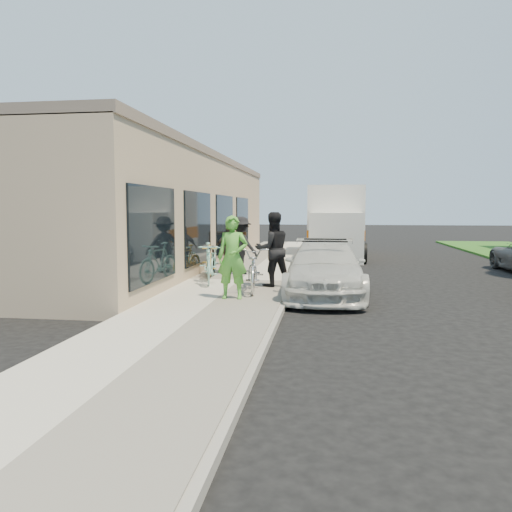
{
  "coord_description": "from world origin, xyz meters",
  "views": [
    {
      "loc": [
        0.51,
        -11.02,
        2.17
      ],
      "look_at": [
        -1.21,
        0.81,
        1.05
      ],
      "focal_mm": 35.0,
      "sensor_mm": 36.0,
      "label": 1
    }
  ],
  "objects": [
    {
      "name": "sedan_silver",
      "position": [
        0.52,
        5.73,
        0.57
      ],
      "size": [
        1.58,
        3.44,
        1.14
      ],
      "primitive_type": "imported",
      "rotation": [
        0.0,
        0.0,
        -0.07
      ],
      "color": "gray",
      "rests_on": "ground"
    },
    {
      "name": "cruiser_bike_b",
      "position": [
        -3.03,
        4.14,
        0.59
      ],
      "size": [
        0.87,
        1.76,
        0.88
      ],
      "primitive_type": "imported",
      "rotation": [
        0.0,
        0.0,
        0.17
      ],
      "color": "#87CAC1",
      "rests_on": "sidewalk"
    },
    {
      "name": "curb",
      "position": [
        -0.45,
        3.0,
        0.07
      ],
      "size": [
        0.12,
        34.0,
        0.13
      ],
      "primitive_type": "cube",
      "color": "gray",
      "rests_on": "ground"
    },
    {
      "name": "sidewalk",
      "position": [
        -2.0,
        3.0,
        0.07
      ],
      "size": [
        3.0,
        34.0,
        0.15
      ],
      "primitive_type": "cube",
      "color": "#B2ADA0",
      "rests_on": "ground"
    },
    {
      "name": "storefront",
      "position": [
        -5.24,
        7.99,
        2.12
      ],
      "size": [
        3.6,
        20.0,
        4.22
      ],
      "color": "tan",
      "rests_on": "ground"
    },
    {
      "name": "bystander_b",
      "position": [
        -2.71,
        4.85,
        0.9
      ],
      "size": [
        0.9,
        0.43,
        1.49
      ],
      "primitive_type": "imported",
      "rotation": [
        0.0,
        0.0,
        0.08
      ],
      "color": "brown",
      "rests_on": "sidewalk"
    },
    {
      "name": "sedan_white",
      "position": [
        0.43,
        1.54,
        0.69
      ],
      "size": [
        1.98,
        4.76,
        1.41
      ],
      "rotation": [
        0.0,
        0.0,
        0.01
      ],
      "color": "beige",
      "rests_on": "ground"
    },
    {
      "name": "man_standing",
      "position": [
        -0.94,
        1.95,
        1.13
      ],
      "size": [
        1.18,
        1.08,
        1.95
      ],
      "primitive_type": "imported",
      "rotation": [
        0.0,
        0.0,
        3.6
      ],
      "color": "black",
      "rests_on": "sidewalk"
    },
    {
      "name": "bike_rack",
      "position": [
        -2.96,
        3.49,
        0.71
      ],
      "size": [
        0.09,
        0.66,
        0.92
      ],
      "rotation": [
        0.0,
        0.0,
        0.04
      ],
      "color": "black",
      "rests_on": "sidewalk"
    },
    {
      "name": "moving_truck",
      "position": [
        0.83,
        12.33,
        1.43
      ],
      "size": [
        2.5,
        6.57,
        3.22
      ],
      "rotation": [
        0.0,
        0.0,
        -0.0
      ],
      "color": "white",
      "rests_on": "ground"
    },
    {
      "name": "tandem_bike",
      "position": [
        -1.32,
        1.16,
        0.7
      ],
      "size": [
        1.0,
        2.17,
        1.1
      ],
      "primitive_type": "imported",
      "rotation": [
        0.0,
        0.0,
        0.13
      ],
      "color": "silver",
      "rests_on": "sidewalk"
    },
    {
      "name": "cruiser_bike_a",
      "position": [
        -2.74,
        2.24,
        0.7
      ],
      "size": [
        0.96,
        1.91,
        1.1
      ],
      "primitive_type": "imported",
      "rotation": [
        0.0,
        0.0,
        0.25
      ],
      "color": "#87CAC1",
      "rests_on": "sidewalk"
    },
    {
      "name": "cruiser_bike_c",
      "position": [
        -3.1,
        3.8,
        0.61
      ],
      "size": [
        0.83,
        1.61,
        0.93
      ],
      "primitive_type": "imported",
      "rotation": [
        0.0,
        0.0,
        0.27
      ],
      "color": "yellow",
      "rests_on": "sidewalk"
    },
    {
      "name": "ground",
      "position": [
        0.0,
        0.0,
        0.0
      ],
      "size": [
        120.0,
        120.0,
        0.0
      ],
      "primitive_type": "plane",
      "color": "black",
      "rests_on": "ground"
    },
    {
      "name": "woman_rider",
      "position": [
        -1.63,
        -0.01,
        1.09
      ],
      "size": [
        0.71,
        0.48,
        1.89
      ],
      "primitive_type": "imported",
      "rotation": [
        0.0,
        0.0,
        0.04
      ],
      "color": "#4FA436",
      "rests_on": "sidewalk"
    },
    {
      "name": "bystander_a",
      "position": [
        -2.2,
        4.31,
        1.05
      ],
      "size": [
        1.34,
        1.12,
        1.8
      ],
      "primitive_type": "imported",
      "rotation": [
        0.0,
        0.0,
        2.67
      ],
      "color": "black",
      "rests_on": "sidewalk"
    },
    {
      "name": "sandwich_board",
      "position": [
        -3.15,
        8.13,
        0.73
      ],
      "size": [
        0.9,
        0.91,
        1.13
      ],
      "rotation": [
        0.0,
        0.0,
        -0.4
      ],
      "color": "black",
      "rests_on": "sidewalk"
    }
  ]
}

